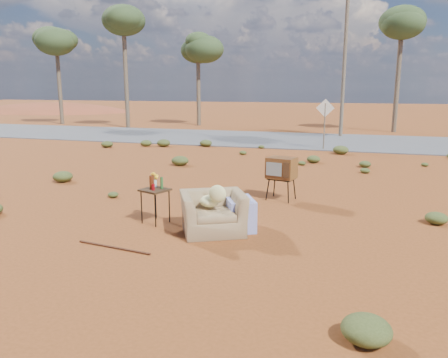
# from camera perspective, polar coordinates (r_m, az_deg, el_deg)

# --- Properties ---
(ground) EXTENTS (140.00, 140.00, 0.00)m
(ground) POSITION_cam_1_polar(r_m,az_deg,el_deg) (8.43, -3.91, -6.72)
(ground) COLOR brown
(ground) RESTS_ON ground
(highway) EXTENTS (140.00, 7.00, 0.04)m
(highway) POSITION_cam_1_polar(r_m,az_deg,el_deg) (22.80, 9.65, 5.04)
(highway) COLOR #565659
(highway) RESTS_ON ground
(dirt_mound) EXTENTS (26.00, 18.00, 2.00)m
(dirt_mound) POSITION_cam_1_polar(r_m,az_deg,el_deg) (52.98, -21.64, 8.20)
(dirt_mound) COLOR #9A3E25
(dirt_mound) RESTS_ON ground
(armchair) EXTENTS (1.52, 1.40, 1.02)m
(armchair) POSITION_cam_1_polar(r_m,az_deg,el_deg) (8.22, -0.76, -3.70)
(armchair) COLOR olive
(armchair) RESTS_ON ground
(tv_unit) EXTENTS (0.75, 0.65, 1.04)m
(tv_unit) POSITION_cam_1_polar(r_m,az_deg,el_deg) (10.56, 7.52, 1.37)
(tv_unit) COLOR black
(tv_unit) RESTS_ON ground
(side_table) EXTENTS (0.63, 0.63, 0.99)m
(side_table) POSITION_cam_1_polar(r_m,az_deg,el_deg) (8.84, -9.03, -1.08)
(side_table) COLOR #3B2715
(side_table) RESTS_ON ground
(rusty_bar) EXTENTS (1.47, 0.23, 0.04)m
(rusty_bar) POSITION_cam_1_polar(r_m,az_deg,el_deg) (7.74, -14.20, -8.65)
(rusty_bar) COLOR #4F2615
(rusty_bar) RESTS_ON ground
(road_sign) EXTENTS (0.78, 0.06, 2.19)m
(road_sign) POSITION_cam_1_polar(r_m,az_deg,el_deg) (19.54, 13.05, 8.14)
(road_sign) COLOR brown
(road_sign) RESTS_ON ground
(eucalyptus_far_left) EXTENTS (3.20, 3.20, 7.10)m
(eucalyptus_far_left) POSITION_cam_1_polar(r_m,az_deg,el_deg) (34.64, -21.09, 16.56)
(eucalyptus_far_left) COLOR brown
(eucalyptus_far_left) RESTS_ON ground
(eucalyptus_left) EXTENTS (3.20, 3.20, 8.10)m
(eucalyptus_left) POSITION_cam_1_polar(r_m,az_deg,el_deg) (30.64, -13.01, 19.58)
(eucalyptus_left) COLOR brown
(eucalyptus_left) RESTS_ON ground
(eucalyptus_near_left) EXTENTS (3.20, 3.20, 6.60)m
(eucalyptus_near_left) POSITION_cam_1_polar(r_m,az_deg,el_deg) (31.52, -3.42, 16.94)
(eucalyptus_near_left) COLOR brown
(eucalyptus_near_left) RESTS_ON ground
(eucalyptus_center) EXTENTS (3.20, 3.20, 7.60)m
(eucalyptus_center) POSITION_cam_1_polar(r_m,az_deg,el_deg) (28.78, 22.27, 18.56)
(eucalyptus_center) COLOR brown
(eucalyptus_center) RESTS_ON ground
(utility_pole_center) EXTENTS (1.40, 0.20, 8.00)m
(utility_pole_center) POSITION_cam_1_polar(r_m,az_deg,el_deg) (25.02, 15.47, 14.86)
(utility_pole_center) COLOR brown
(utility_pole_center) RESTS_ON ground
(scrub_patch) EXTENTS (17.49, 8.07, 0.33)m
(scrub_patch) POSITION_cam_1_polar(r_m,az_deg,el_deg) (12.69, -0.33, 0.33)
(scrub_patch) COLOR #485324
(scrub_patch) RESTS_ON ground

